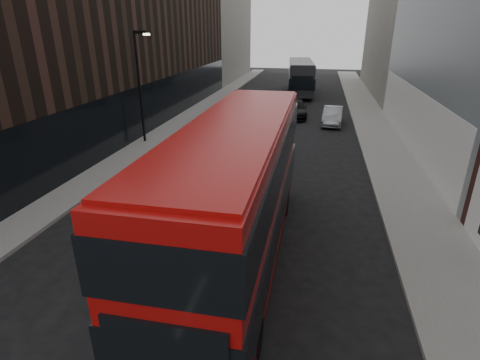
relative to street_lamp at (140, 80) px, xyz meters
The scene contains 11 objects.
sidewalk_right 17.69m from the street_lamp, 24.00° to the left, with size 3.00×80.00×0.15m, color slate.
sidewalk_left 8.12m from the street_lamp, 88.20° to the left, with size 2.00×80.00×0.15m, color slate.
building_victorian 33.01m from the street_lamp, 53.00° to the left, with size 6.50×24.00×21.00m.
building_left_mid 12.76m from the street_lamp, 105.29° to the left, with size 5.00×24.00×14.00m, color black.
building_left_far 34.24m from the street_lamp, 95.51° to the left, with size 5.00×20.00×13.00m, color slate.
street_lamp is the anchor object (origin of this frame).
red_bus 15.36m from the street_lamp, 53.83° to the right, with size 2.84×12.00×4.83m.
grey_bus 24.63m from the street_lamp, 68.43° to the left, with size 3.70×11.73×3.73m.
car_a 9.70m from the street_lamp, 11.01° to the right, with size 1.77×4.39×1.50m, color black.
car_b 15.24m from the street_lamp, 32.62° to the left, with size 1.48×4.24×1.40m, color gray.
car_c 14.26m from the street_lamp, 47.55° to the left, with size 1.99×4.91×1.42m, color black.
Camera 1 is at (3.06, -4.74, 7.35)m, focal length 28.00 mm.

